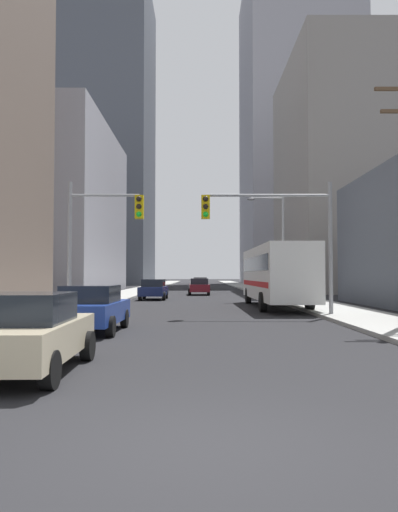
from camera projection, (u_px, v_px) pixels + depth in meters
ground_plane at (203, 450)px, 5.21m from camera, size 400.00×400.00×0.00m
sidewalk_left at (138, 290)px, 55.17m from camera, size 3.43×160.00×0.15m
sidewalk_right at (260, 290)px, 55.18m from camera, size 3.43×160.00×0.15m
city_bus at (275, 274)px, 27.70m from camera, size 2.67×11.53×3.40m
sedan_beige at (25, 333)px, 9.24m from camera, size 1.95×4.25×1.52m
sedan_blue at (91, 308)px, 15.86m from camera, size 1.95×4.25×1.52m
sedan_navy at (153, 289)px, 36.48m from camera, size 1.95×4.26×1.52m
sedan_maroon at (198, 287)px, 44.99m from camera, size 1.95×4.26×1.52m
sedan_red at (199, 283)px, 60.67m from camera, size 1.95×4.26×1.52m
traffic_signal_near_left at (101, 226)px, 21.66m from camera, size 3.37×0.44×6.00m
traffic_signal_near_right at (272, 224)px, 21.67m from camera, size 5.83×0.44×6.00m
street_lamp_right at (277, 236)px, 34.41m from camera, size 2.61×0.32×7.50m
building_left_mid_office at (8, 210)px, 54.01m from camera, size 22.56×24.16×18.09m
building_left_far_tower at (95, 136)px, 95.69m from camera, size 21.40×22.84×58.24m
building_right_mid_block at (359, 176)px, 55.75m from camera, size 16.42×20.98×26.23m
building_right_far_highrise at (296, 130)px, 95.15m from camera, size 19.87×27.38×60.03m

